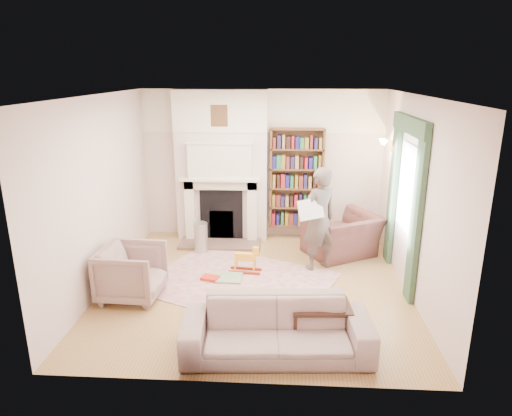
# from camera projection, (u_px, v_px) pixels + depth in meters

# --- Properties ---
(floor) EXTENTS (4.50, 4.50, 0.00)m
(floor) POSITION_uv_depth(u_px,v_px,m) (255.00, 285.00, 6.90)
(floor) COLOR olive
(floor) RESTS_ON ground
(ceiling) EXTENTS (4.50, 4.50, 0.00)m
(ceiling) POSITION_uv_depth(u_px,v_px,m) (255.00, 95.00, 6.09)
(ceiling) COLOR white
(ceiling) RESTS_ON wall_back
(wall_back) EXTENTS (4.50, 0.00, 4.50)m
(wall_back) POSITION_uv_depth(u_px,v_px,m) (262.00, 165.00, 8.65)
(wall_back) COLOR beige
(wall_back) RESTS_ON floor
(wall_front) EXTENTS (4.50, 0.00, 4.50)m
(wall_front) POSITION_uv_depth(u_px,v_px,m) (240.00, 259.00, 4.35)
(wall_front) COLOR beige
(wall_front) RESTS_ON floor
(wall_left) EXTENTS (0.00, 4.50, 4.50)m
(wall_left) POSITION_uv_depth(u_px,v_px,m) (101.00, 194.00, 6.62)
(wall_left) COLOR beige
(wall_left) RESTS_ON floor
(wall_right) EXTENTS (0.00, 4.50, 4.50)m
(wall_right) POSITION_uv_depth(u_px,v_px,m) (415.00, 199.00, 6.37)
(wall_right) COLOR beige
(wall_right) RESTS_ON floor
(fireplace) EXTENTS (1.70, 0.58, 2.80)m
(fireplace) POSITION_uv_depth(u_px,v_px,m) (222.00, 167.00, 8.50)
(fireplace) COLOR beige
(fireplace) RESTS_ON floor
(bookcase) EXTENTS (1.00, 0.24, 1.85)m
(bookcase) POSITION_uv_depth(u_px,v_px,m) (296.00, 178.00, 8.55)
(bookcase) COLOR brown
(bookcase) RESTS_ON floor
(window) EXTENTS (0.02, 0.90, 1.30)m
(window) POSITION_uv_depth(u_px,v_px,m) (407.00, 188.00, 6.74)
(window) COLOR silver
(window) RESTS_ON wall_right
(curtain_left) EXTENTS (0.07, 0.32, 2.40)m
(curtain_left) POSITION_uv_depth(u_px,v_px,m) (416.00, 219.00, 6.14)
(curtain_left) COLOR #2D472D
(curtain_left) RESTS_ON floor
(curtain_right) EXTENTS (0.07, 0.32, 2.40)m
(curtain_right) POSITION_uv_depth(u_px,v_px,m) (393.00, 192.00, 7.48)
(curtain_right) COLOR #2D472D
(curtain_right) RESTS_ON floor
(pelmet) EXTENTS (0.09, 1.70, 0.24)m
(pelmet) POSITION_uv_depth(u_px,v_px,m) (410.00, 125.00, 6.47)
(pelmet) COLOR #2D472D
(pelmet) RESTS_ON wall_right
(wall_sconce) EXTENTS (0.20, 0.24, 0.24)m
(wall_sconce) POSITION_uv_depth(u_px,v_px,m) (381.00, 146.00, 7.67)
(wall_sconce) COLOR gold
(wall_sconce) RESTS_ON wall_right
(rug) EXTENTS (3.28, 2.97, 0.01)m
(rug) POSITION_uv_depth(u_px,v_px,m) (238.00, 282.00, 7.01)
(rug) COLOR beige
(rug) RESTS_ON floor
(armchair_reading) EXTENTS (1.48, 1.43, 0.74)m
(armchair_reading) POSITION_uv_depth(u_px,v_px,m) (341.00, 235.00, 7.94)
(armchair_reading) COLOR #4B2828
(armchair_reading) RESTS_ON floor
(armchair_left) EXTENTS (0.89, 0.86, 0.77)m
(armchair_left) POSITION_uv_depth(u_px,v_px,m) (132.00, 272.00, 6.44)
(armchair_left) COLOR #A9988B
(armchair_left) RESTS_ON floor
(sofa) EXTENTS (2.19, 0.97, 0.62)m
(sofa) POSITION_uv_depth(u_px,v_px,m) (277.00, 329.00, 5.18)
(sofa) COLOR #B1A592
(sofa) RESTS_ON floor
(man_reading) EXTENTS (0.74, 0.67, 1.70)m
(man_reading) POSITION_uv_depth(u_px,v_px,m) (319.00, 219.00, 7.26)
(man_reading) COLOR #554A44
(man_reading) RESTS_ON floor
(newspaper) EXTENTS (0.45, 0.35, 0.30)m
(newspaper) POSITION_uv_depth(u_px,v_px,m) (311.00, 209.00, 7.01)
(newspaper) COLOR silver
(newspaper) RESTS_ON man_reading
(coffee_table) EXTENTS (0.73, 0.49, 0.45)m
(coffee_table) POSITION_uv_depth(u_px,v_px,m) (320.00, 322.00, 5.48)
(coffee_table) COLOR #321B11
(coffee_table) RESTS_ON floor
(paraffin_heater) EXTENTS (0.27, 0.27, 0.55)m
(paraffin_heater) POSITION_uv_depth(u_px,v_px,m) (201.00, 238.00, 8.09)
(paraffin_heater) COLOR #B5B6BD
(paraffin_heater) RESTS_ON floor
(rocking_horse) EXTENTS (0.53, 0.26, 0.45)m
(rocking_horse) POSITION_uv_depth(u_px,v_px,m) (245.00, 260.00, 7.28)
(rocking_horse) COLOR yellow
(rocking_horse) RESTS_ON rug
(board_game) EXTENTS (0.40, 0.40, 0.03)m
(board_game) POSITION_uv_depth(u_px,v_px,m) (229.00, 278.00, 7.10)
(board_game) COLOR #D9D64C
(board_game) RESTS_ON rug
(game_box_lid) EXTENTS (0.31, 0.25, 0.04)m
(game_box_lid) POSITION_uv_depth(u_px,v_px,m) (210.00, 278.00, 7.06)
(game_box_lid) COLOR red
(game_box_lid) RESTS_ON rug
(comic_annuals) EXTENTS (0.75, 0.57, 0.02)m
(comic_annuals) POSITION_uv_depth(u_px,v_px,m) (263.00, 296.00, 6.53)
(comic_annuals) COLOR red
(comic_annuals) RESTS_ON rug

